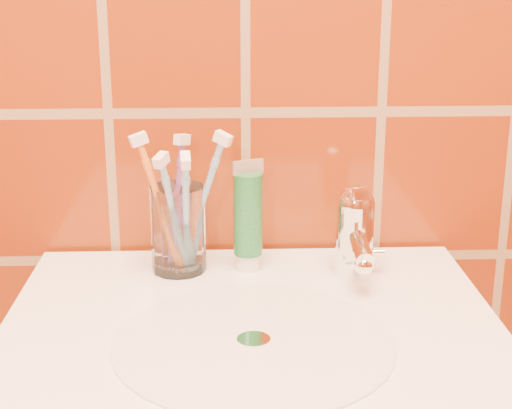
{
  "coord_description": "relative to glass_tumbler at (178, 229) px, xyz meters",
  "views": [
    {
      "loc": [
        -0.03,
        0.16,
        1.24
      ],
      "look_at": [
        0.01,
        1.08,
        0.95
      ],
      "focal_mm": 55.0,
      "sensor_mm": 36.0,
      "label": 1
    }
  ],
  "objects": [
    {
      "name": "toothbrush_4",
      "position": [
        -0.0,
        -0.03,
        0.03
      ],
      "size": [
        0.1,
        0.12,
        0.19
      ],
      "primitive_type": null,
      "rotation": [
        0.31,
        0.0,
        -0.49
      ],
      "color": "#7DB1DE",
      "rests_on": "glass_tumbler"
    },
    {
      "name": "glass_tumbler",
      "position": [
        0.0,
        0.0,
        0.0
      ],
      "size": [
        0.09,
        0.09,
        0.11
      ],
      "primitive_type": "cylinder",
      "rotation": [
        0.0,
        0.0,
        0.29
      ],
      "color": "white",
      "rests_on": "pedestal_sink"
    },
    {
      "name": "toothbrush_0",
      "position": [
        -0.02,
        -0.02,
        0.04
      ],
      "size": [
        0.11,
        0.1,
        0.2
      ],
      "primitive_type": null,
      "rotation": [
        0.27,
        0.0,
        -1.2
      ],
      "color": "orange",
      "rests_on": "glass_tumbler"
    },
    {
      "name": "toothbrush_1",
      "position": [
        0.01,
        -0.03,
        0.03
      ],
      "size": [
        0.04,
        0.15,
        0.2
      ],
      "primitive_type": null,
      "rotation": [
        0.4,
        0.0,
        0.09
      ],
      "color": "#7AB6DA",
      "rests_on": "glass_tumbler"
    },
    {
      "name": "toothbrush_3",
      "position": [
        0.03,
        -0.01,
        0.04
      ],
      "size": [
        0.14,
        0.12,
        0.2
      ],
      "primitive_type": null,
      "rotation": [
        0.34,
        0.0,
        1.08
      ],
      "color": "#7BAEDB",
      "rests_on": "glass_tumbler"
    },
    {
      "name": "toothbrush_2",
      "position": [
        -0.0,
        0.02,
        0.03
      ],
      "size": [
        0.07,
        0.08,
        0.19
      ],
      "primitive_type": null,
      "rotation": [
        0.15,
        0.0,
        2.51
      ],
      "color": "#844595",
      "rests_on": "glass_tumbler"
    },
    {
      "name": "toothpaste_tube",
      "position": [
        0.09,
        0.0,
        0.01
      ],
      "size": [
        0.04,
        0.04,
        0.15
      ],
      "rotation": [
        0.0,
        0.0,
        0.4
      ],
      "color": "white",
      "rests_on": "pedestal_sink"
    },
    {
      "name": "faucet",
      "position": [
        0.22,
        -0.03,
        0.01
      ],
      "size": [
        0.05,
        0.11,
        0.12
      ],
      "color": "white",
      "rests_on": "pedestal_sink"
    }
  ]
}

